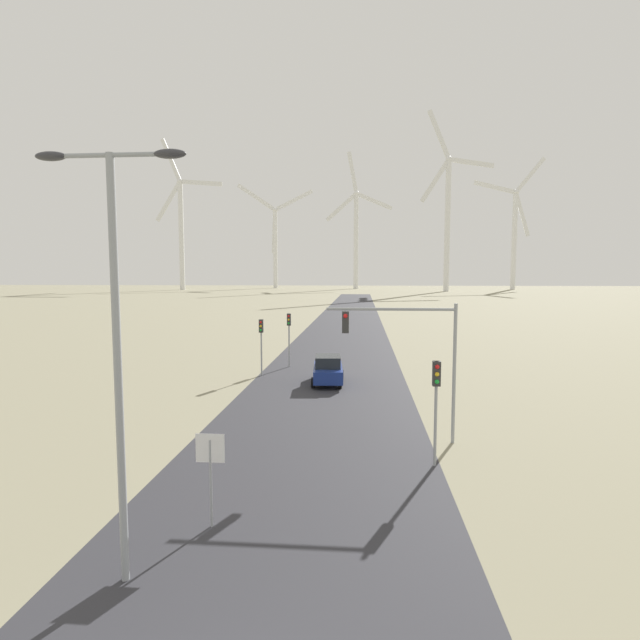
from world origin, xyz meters
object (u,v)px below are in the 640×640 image
(wind_turbine_center, at_px, (356,230))
(wind_turbine_right, at_px, (448,212))
(traffic_light_post_near_right, at_px, (436,390))
(traffic_light_mast_overhead, at_px, (408,342))
(traffic_light_post_near_left, at_px, (261,335))
(wind_turbine_far_left, at_px, (181,223))
(streetlamp, at_px, (116,316))
(stop_sign_near, at_px, (210,462))
(wind_turbine_left, at_px, (275,238))
(car_approaching, at_px, (328,370))
(traffic_light_post_mid_left, at_px, (289,328))
(wind_turbine_far_right, at_px, (515,229))

(wind_turbine_center, xyz_separation_m, wind_turbine_right, (36.78, -34.61, 3.99))
(traffic_light_post_near_right, height_order, wind_turbine_center, wind_turbine_center)
(traffic_light_mast_overhead, relative_size, wind_turbine_center, 0.09)
(traffic_light_post_near_left, relative_size, traffic_light_post_near_right, 1.01)
(wind_turbine_far_left, bearing_deg, wind_turbine_right, -5.78)
(traffic_light_post_near_right, bearing_deg, wind_turbine_far_left, 112.49)
(traffic_light_post_near_left, height_order, wind_turbine_far_left, wind_turbine_far_left)
(traffic_light_post_near_right, relative_size, wind_turbine_right, 0.05)
(streetlamp, distance_m, wind_turbine_center, 230.28)
(traffic_light_post_near_left, distance_m, wind_turbine_center, 207.86)
(wind_turbine_far_left, bearing_deg, stop_sign_near, -69.67)
(traffic_light_mast_overhead, xyz_separation_m, wind_turbine_left, (-45.04, 227.73, 20.57))
(wind_turbine_left, bearing_deg, traffic_light_post_near_right, -78.75)
(streetlamp, xyz_separation_m, car_approaching, (3.24, 20.83, -5.15))
(traffic_light_mast_overhead, relative_size, wind_turbine_far_left, 0.09)
(traffic_light_post_mid_left, height_order, wind_turbine_left, wind_turbine_left)
(stop_sign_near, distance_m, traffic_light_post_near_left, 20.60)
(stop_sign_near, bearing_deg, wind_turbine_far_right, 71.81)
(traffic_light_post_near_right, height_order, car_approaching, traffic_light_post_near_right)
(wind_turbine_left, relative_size, wind_turbine_right, 0.72)
(wind_turbine_far_left, relative_size, wind_turbine_center, 1.04)
(wind_turbine_far_left, bearing_deg, traffic_light_post_near_left, -68.35)
(stop_sign_near, bearing_deg, car_approaching, 83.77)
(streetlamp, xyz_separation_m, traffic_light_post_mid_left, (-0.07, 26.40, -3.10))
(car_approaching, distance_m, wind_turbine_far_right, 216.91)
(wind_turbine_right, bearing_deg, traffic_light_mast_overhead, -99.85)
(streetlamp, bearing_deg, wind_turbine_left, 99.03)
(traffic_light_post_near_left, distance_m, wind_turbine_far_right, 216.33)
(traffic_light_post_near_left, bearing_deg, stop_sign_near, -82.40)
(stop_sign_near, xyz_separation_m, traffic_light_post_mid_left, (-1.31, 23.88, 1.11))
(streetlamp, distance_m, wind_turbine_right, 200.22)
(traffic_light_post_near_right, bearing_deg, wind_turbine_right, 80.52)
(traffic_light_post_near_left, bearing_deg, wind_turbine_center, 88.89)
(traffic_light_post_near_left, xyz_separation_m, traffic_light_post_mid_left, (1.41, 3.49, 0.10))
(stop_sign_near, relative_size, traffic_light_post_near_right, 0.68)
(traffic_light_mast_overhead, bearing_deg, traffic_light_post_mid_left, 114.21)
(traffic_light_post_near_right, distance_m, wind_turbine_far_left, 216.61)
(traffic_light_post_near_right, xyz_separation_m, traffic_light_post_mid_left, (-8.12, 18.91, 0.12))
(car_approaching, bearing_deg, wind_turbine_center, 90.20)
(streetlamp, distance_m, wind_turbine_far_left, 220.30)
(wind_turbine_center, height_order, wind_turbine_right, wind_turbine_right)
(stop_sign_near, bearing_deg, wind_turbine_far_left, 110.33)
(wind_turbine_left, xyz_separation_m, wind_turbine_right, (77.08, -43.20, 6.95))
(car_approaching, relative_size, wind_turbine_far_left, 0.06)
(traffic_light_post_near_left, distance_m, traffic_light_post_mid_left, 3.76)
(traffic_light_mast_overhead, distance_m, wind_turbine_left, 233.05)
(streetlamp, distance_m, wind_turbine_far_right, 237.02)
(traffic_light_post_mid_left, xyz_separation_m, wind_turbine_right, (39.37, 168.24, 28.77))
(streetlamp, bearing_deg, car_approaching, 81.15)
(wind_turbine_far_left, bearing_deg, car_approaching, -67.32)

